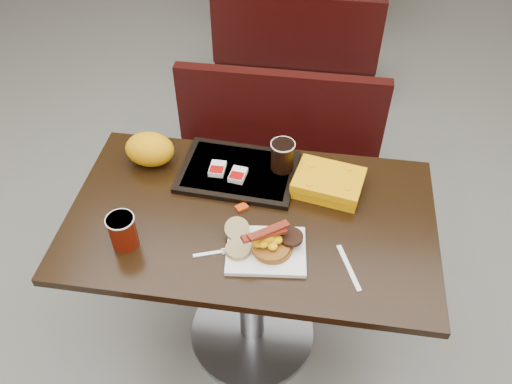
# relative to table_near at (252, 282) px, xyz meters

# --- Properties ---
(floor) EXTENTS (6.00, 7.00, 0.01)m
(floor) POSITION_rel_table_near_xyz_m (0.00, 0.00, -0.38)
(floor) COLOR gray
(floor) RESTS_ON ground
(table_near) EXTENTS (1.20, 0.70, 0.75)m
(table_near) POSITION_rel_table_near_xyz_m (0.00, 0.00, 0.00)
(table_near) COLOR black
(table_near) RESTS_ON floor
(bench_near_n) EXTENTS (1.00, 0.46, 0.72)m
(bench_near_n) POSITION_rel_table_near_xyz_m (0.00, 0.70, -0.02)
(bench_near_n) COLOR black
(bench_near_n) RESTS_ON floor
(bench_far_s) EXTENTS (1.00, 0.46, 0.72)m
(bench_far_s) POSITION_rel_table_near_xyz_m (0.00, 1.90, -0.02)
(bench_far_s) COLOR black
(bench_far_s) RESTS_ON floor
(platter) EXTENTS (0.26, 0.21, 0.01)m
(platter) POSITION_rel_table_near_xyz_m (0.07, -0.15, 0.38)
(platter) COLOR white
(platter) RESTS_ON table_near
(pancake_stack) EXTENTS (0.13, 0.13, 0.03)m
(pancake_stack) POSITION_rel_table_near_xyz_m (0.09, -0.14, 0.40)
(pancake_stack) COLOR brown
(pancake_stack) RESTS_ON platter
(sausage_patty) EXTENTS (0.08, 0.08, 0.01)m
(sausage_patty) POSITION_rel_table_near_xyz_m (0.14, -0.11, 0.42)
(sausage_patty) COLOR black
(sausage_patty) RESTS_ON pancake_stack
(scrambled_eggs) EXTENTS (0.09, 0.08, 0.04)m
(scrambled_eggs) POSITION_rel_table_near_xyz_m (0.07, -0.14, 0.44)
(scrambled_eggs) COLOR orange
(scrambled_eggs) RESTS_ON pancake_stack
(bacon_strips) EXTENTS (0.15, 0.13, 0.01)m
(bacon_strips) POSITION_rel_table_near_xyz_m (0.06, -0.15, 0.46)
(bacon_strips) COLOR #4C0505
(bacon_strips) RESTS_ON scrambled_eggs
(muffin_bottom) EXTENTS (0.08, 0.08, 0.02)m
(muffin_bottom) POSITION_rel_table_near_xyz_m (-0.01, -0.17, 0.40)
(muffin_bottom) COLOR tan
(muffin_bottom) RESTS_ON platter
(muffin_top) EXTENTS (0.09, 0.09, 0.04)m
(muffin_top) POSITION_rel_table_near_xyz_m (-0.03, -0.09, 0.41)
(muffin_top) COLOR tan
(muffin_top) RESTS_ON platter
(coffee_cup_near) EXTENTS (0.08, 0.08, 0.11)m
(coffee_cup_near) POSITION_rel_table_near_xyz_m (-0.37, -0.18, 0.43)
(coffee_cup_near) COLOR maroon
(coffee_cup_near) RESTS_ON table_near
(fork) EXTENTS (0.12, 0.06, 0.00)m
(fork) POSITION_rel_table_near_xyz_m (-0.11, -0.18, 0.38)
(fork) COLOR white
(fork) RESTS_ON table_near
(knife) EXTENTS (0.08, 0.17, 0.00)m
(knife) POSITION_rel_table_near_xyz_m (0.32, -0.17, 0.38)
(knife) COLOR white
(knife) RESTS_ON table_near
(condiment_syrup) EXTENTS (0.05, 0.05, 0.01)m
(condiment_syrup) POSITION_rel_table_near_xyz_m (-0.04, 0.03, 0.38)
(condiment_syrup) COLOR #B22E07
(condiment_syrup) RESTS_ON table_near
(condiment_ketchup) EXTENTS (0.05, 0.04, 0.01)m
(condiment_ketchup) POSITION_rel_table_near_xyz_m (0.03, 0.10, 0.38)
(condiment_ketchup) COLOR #8C0504
(condiment_ketchup) RESTS_ON table_near
(tray) EXTENTS (0.42, 0.31, 0.02)m
(tray) POSITION_rel_table_near_xyz_m (-0.08, 0.19, 0.38)
(tray) COLOR black
(tray) RESTS_ON table_near
(hashbrown_sleeve_left) EXTENTS (0.05, 0.07, 0.02)m
(hashbrown_sleeve_left) POSITION_rel_table_near_xyz_m (-0.15, 0.17, 0.40)
(hashbrown_sleeve_left) COLOR silver
(hashbrown_sleeve_left) RESTS_ON tray
(hashbrown_sleeve_right) EXTENTS (0.06, 0.08, 0.02)m
(hashbrown_sleeve_right) POSITION_rel_table_near_xyz_m (-0.07, 0.15, 0.40)
(hashbrown_sleeve_right) COLOR silver
(hashbrown_sleeve_right) RESTS_ON tray
(coffee_cup_far) EXTENTS (0.10, 0.10, 0.11)m
(coffee_cup_far) POSITION_rel_table_near_xyz_m (0.08, 0.22, 0.45)
(coffee_cup_far) COLOR black
(coffee_cup_far) RESTS_ON tray
(clamshell) EXTENTS (0.25, 0.21, 0.06)m
(clamshell) POSITION_rel_table_near_xyz_m (0.24, 0.16, 0.41)
(clamshell) COLOR orange
(clamshell) RESTS_ON table_near
(paper_bag) EXTENTS (0.18, 0.13, 0.12)m
(paper_bag) POSITION_rel_table_near_xyz_m (-0.40, 0.20, 0.44)
(paper_bag) COLOR #EB9E07
(paper_bag) RESTS_ON table_near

